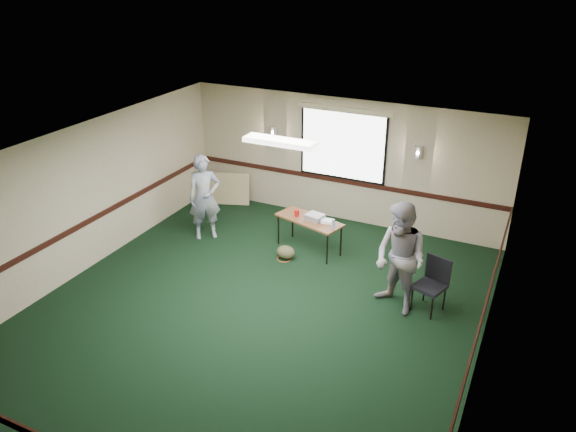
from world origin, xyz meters
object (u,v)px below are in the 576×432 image
at_px(projector, 315,217).
at_px(person_left, 204,197).
at_px(conference_chair, 433,280).
at_px(person_right, 400,259).
at_px(folding_table, 309,221).

bearing_deg(projector, person_left, -157.09).
bearing_deg(conference_chair, person_right, -132.82).
bearing_deg(conference_chair, person_left, -167.74).
bearing_deg(projector, person_right, -19.64).
relative_size(conference_chair, person_right, 0.48).
relative_size(person_left, person_right, 0.94).
bearing_deg(person_right, folding_table, 178.20).
bearing_deg(person_left, person_right, -52.68).
height_order(folding_table, person_right, person_right).
xyz_separation_m(person_left, person_right, (4.27, -0.86, 0.06)).
height_order(projector, conference_chair, conference_chair).
distance_m(folding_table, person_left, 2.20).
bearing_deg(folding_table, person_right, -14.39).
bearing_deg(conference_chair, folding_table, 178.97).
relative_size(projector, conference_chair, 0.36).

